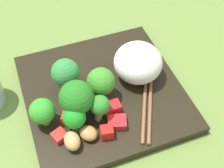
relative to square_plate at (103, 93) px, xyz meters
The scene contains 22 objects.
ground_plane 1.92cm from the square_plate, ahead, with size 110.00×110.00×2.00cm, color olive.
square_plate is the anchor object (origin of this frame).
rice_mound 8.56cm from the square_plate, behind, with size 8.94×8.86×7.16cm, color white.
broccoli_floret_0 10.21cm from the square_plate, 44.53° to the left, with size 3.77×3.77×5.16cm.
broccoli_floret_1 7.53cm from the square_plate, 68.92° to the left, with size 3.37×3.37×5.34cm.
broccoli_floret_2 8.12cm from the square_plate, 21.73° to the right, with size 5.06×5.06×6.72cm.
broccoli_floret_3 12.69cm from the square_plate, 19.05° to the left, with size 4.27×4.27×5.57cm.
broccoli_floret_4 5.14cm from the square_plate, 63.52° to the left, with size 4.96×4.96×6.61cm.
broccoli_floret_5 9.13cm from the square_plate, 37.14° to the left, with size 5.71×5.71×8.00cm.
carrot_slice_0 5.44cm from the square_plate, 24.14° to the left, with size 2.01×2.01×0.55cm, color orange.
carrot_slice_1 5.10cm from the square_plate, ahead, with size 3.04×3.04×0.43cm, color orange.
carrot_slice_2 7.17cm from the square_plate, 11.45° to the left, with size 2.51×2.51×0.65cm, color #FC9D29.
carrot_slice_3 2.57cm from the square_plate, 34.66° to the right, with size 2.15×2.15×0.67cm, color orange.
pepper_chunk_0 12.36cm from the square_plate, 38.02° to the left, with size 2.15×2.12×1.25cm, color red.
pepper_chunk_1 9.33cm from the square_plate, 33.38° to the left, with size 2.05×1.84×2.26cm, color red.
pepper_chunk_2 8.20cm from the square_plate, 87.83° to the left, with size 3.08×2.59×1.37cm, color red.
pepper_chunk_3 5.59cm from the square_plate, 93.02° to the left, with size 2.93×2.11×2.09cm, color red.
pepper_chunk_4 9.99cm from the square_plate, 76.76° to the left, with size 2.03×1.81×2.07cm, color red.
chicken_piece_0 12.61cm from the square_plate, 50.16° to the left, with size 3.40×2.55×2.62cm, color tan.
chicken_piece_1 3.81cm from the square_plate, 33.98° to the left, with size 2.54×2.25×1.42cm, color tan.
chicken_piece_2 10.36cm from the square_plate, 59.76° to the left, with size 3.12×2.60×2.10cm, color #B98045.
chopstick_pair 8.34cm from the square_plate, 151.63° to the left, with size 9.82×19.14×0.65cm.
Camera 1 is at (9.79, 35.21, 46.39)cm, focal length 50.23 mm.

